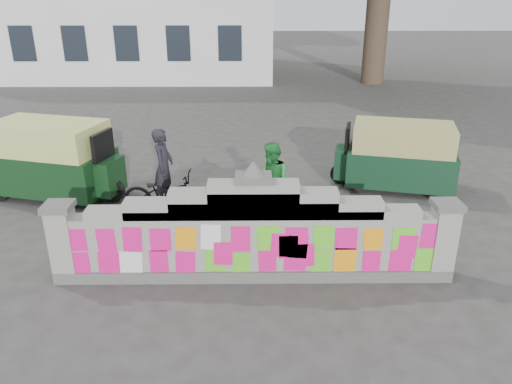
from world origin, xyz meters
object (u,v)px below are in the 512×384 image
(pedestrian, at_px, (272,182))
(rickshaw_right, at_px, (398,156))
(cyclist_rider, at_px, (165,179))
(rickshaw_left, at_px, (53,159))
(cyclist_bike, at_px, (166,194))

(pedestrian, bearing_deg, rickshaw_right, 98.75)
(cyclist_rider, height_order, pedestrian, cyclist_rider)
(pedestrian, bearing_deg, cyclist_rider, -114.26)
(pedestrian, height_order, rickshaw_right, pedestrian)
(pedestrian, relative_size, rickshaw_left, 0.50)
(cyclist_bike, xyz_separation_m, cyclist_rider, (0.00, 0.00, 0.33))
(cyclist_rider, bearing_deg, rickshaw_right, -67.93)
(rickshaw_left, height_order, rickshaw_right, rickshaw_left)
(pedestrian, distance_m, rickshaw_right, 3.39)
(cyclist_rider, bearing_deg, pedestrian, -88.09)
(cyclist_rider, distance_m, rickshaw_left, 2.85)
(cyclist_bike, distance_m, pedestrian, 2.21)
(cyclist_rider, height_order, rickshaw_left, rickshaw_left)
(cyclist_bike, relative_size, cyclist_rider, 1.12)
(cyclist_rider, relative_size, rickshaw_left, 0.51)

